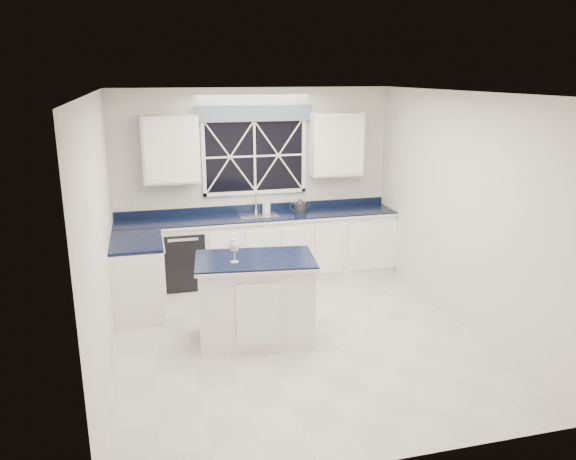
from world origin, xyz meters
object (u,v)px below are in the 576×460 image
object	(u,v)px
wine_glass	(234,246)
soap_bottle	(266,206)
faucet	(256,202)
island	(256,299)
dishwasher	(182,257)
kettle	(300,206)

from	to	relation	value
wine_glass	soap_bottle	world-z (taller)	wine_glass
wine_glass	soap_bottle	xyz separation A→B (m)	(0.82, 2.18, -0.10)
wine_glass	soap_bottle	size ratio (longest dim) A/B	1.41
faucet	island	distance (m)	2.23
faucet	island	size ratio (longest dim) A/B	0.22
dishwasher	island	xyz separation A→B (m)	(0.66, -1.90, 0.07)
island	soap_bottle	bearing A→B (deg)	81.29
wine_glass	soap_bottle	distance (m)	2.33
soap_bottle	wine_glass	bearing A→B (deg)	-110.68
dishwasher	faucet	xyz separation A→B (m)	(1.10, 0.19, 0.69)
dishwasher	kettle	world-z (taller)	kettle
faucet	kettle	xyz separation A→B (m)	(0.61, -0.19, -0.06)
dishwasher	soap_bottle	xyz separation A→B (m)	(1.25, 0.20, 0.62)
faucet	kettle	distance (m)	0.64
island	faucet	bearing A→B (deg)	85.12
faucet	wine_glass	size ratio (longest dim) A/B	1.19
island	wine_glass	size ratio (longest dim) A/B	5.36
dishwasher	wine_glass	size ratio (longest dim) A/B	3.22
island	soap_bottle	size ratio (longest dim) A/B	7.55
faucet	soap_bottle	size ratio (longest dim) A/B	1.67
faucet	wine_glass	distance (m)	2.27
faucet	wine_glass	world-z (taller)	faucet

